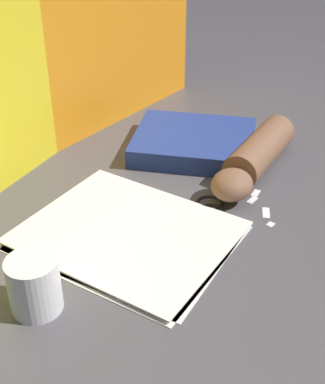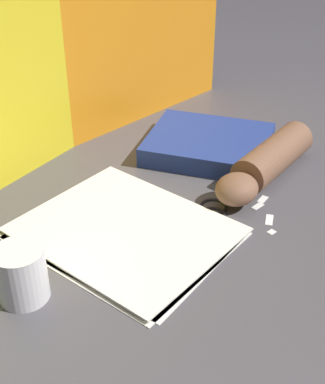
# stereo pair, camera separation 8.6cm
# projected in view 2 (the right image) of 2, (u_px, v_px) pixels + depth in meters

# --- Properties ---
(ground_plane) EXTENTS (6.00, 6.00, 0.00)m
(ground_plane) POSITION_uv_depth(u_px,v_px,m) (202.00, 230.00, 0.87)
(ground_plane) COLOR #4C494F
(backdrop_panel_center) EXTENTS (0.88, 0.14, 0.56)m
(backdrop_panel_center) POSITION_uv_depth(u_px,v_px,m) (29.00, 16.00, 0.92)
(backdrop_panel_center) COLOR yellow
(backdrop_panel_center) RESTS_ON ground_plane
(backdrop_panel_right) EXTENTS (0.51, 0.04, 0.47)m
(backdrop_panel_right) POSITION_uv_depth(u_px,v_px,m) (136.00, 15.00, 1.12)
(backdrop_panel_right) COLOR orange
(backdrop_panel_right) RESTS_ON ground_plane
(paper_stack) EXTENTS (0.29, 0.34, 0.01)m
(paper_stack) POSITION_uv_depth(u_px,v_px,m) (126.00, 232.00, 0.86)
(paper_stack) COLOR white
(paper_stack) RESTS_ON ground_plane
(book_closed) EXTENTS (0.28, 0.30, 0.04)m
(book_closed) POSITION_uv_depth(u_px,v_px,m) (209.00, 144.00, 1.08)
(book_closed) COLOR navy
(book_closed) RESTS_ON ground_plane
(scissors) EXTENTS (0.14, 0.14, 0.01)m
(scissors) POSITION_uv_depth(u_px,v_px,m) (202.00, 208.00, 0.92)
(scissors) COLOR silver
(scissors) RESTS_ON ground_plane
(hand_forearm) EXTENTS (0.29, 0.09, 0.07)m
(hand_forearm) POSITION_uv_depth(u_px,v_px,m) (265.00, 163.00, 0.99)
(hand_forearm) COLOR brown
(hand_forearm) RESTS_ON ground_plane
(paper_scrap_near) EXTENTS (0.03, 0.03, 0.00)m
(paper_scrap_near) POSITION_uv_depth(u_px,v_px,m) (269.00, 220.00, 0.90)
(paper_scrap_near) COLOR white
(paper_scrap_near) RESTS_ON ground_plane
(paper_scrap_mid) EXTENTS (0.03, 0.01, 0.00)m
(paper_scrap_mid) POSITION_uv_depth(u_px,v_px,m) (263.00, 199.00, 0.95)
(paper_scrap_mid) COLOR white
(paper_scrap_mid) RESTS_ON ground_plane
(paper_scrap_far) EXTENTS (0.01, 0.01, 0.00)m
(paper_scrap_far) POSITION_uv_depth(u_px,v_px,m) (272.00, 232.00, 0.87)
(paper_scrap_far) COLOR white
(paper_scrap_far) RESTS_ON ground_plane
(paper_scrap_side) EXTENTS (0.02, 0.01, 0.00)m
(paper_scrap_side) POSITION_uv_depth(u_px,v_px,m) (258.00, 206.00, 0.93)
(paper_scrap_side) COLOR white
(paper_scrap_side) RESTS_ON ground_plane
(mug) EXTENTS (0.07, 0.07, 0.08)m
(mug) POSITION_uv_depth(u_px,v_px,m) (21.00, 274.00, 0.72)
(mug) COLOR white
(mug) RESTS_ON ground_plane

